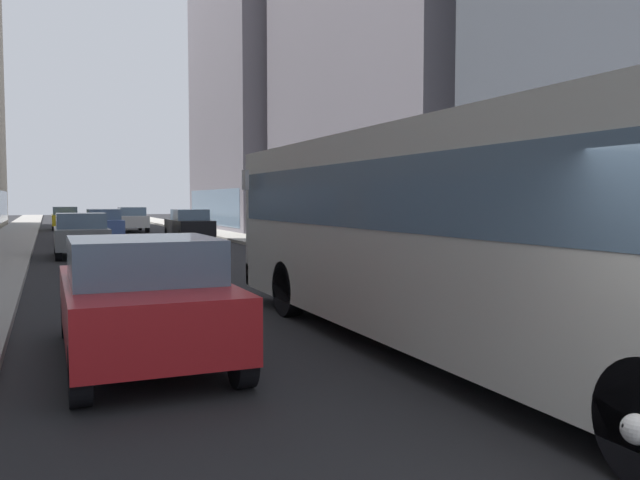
{
  "coord_description": "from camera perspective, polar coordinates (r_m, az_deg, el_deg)",
  "views": [
    {
      "loc": [
        -3.92,
        -2.56,
        2.1
      ],
      "look_at": [
        0.48,
        7.84,
        1.4
      ],
      "focal_mm": 36.21,
      "sensor_mm": 36.0,
      "label": 1
    }
  ],
  "objects": [
    {
      "name": "ground_plane",
      "position": [
        37.82,
        -16.93,
        0.22
      ],
      "size": [
        120.0,
        120.0,
        0.0
      ],
      "primitive_type": "plane",
      "color": "#232326"
    },
    {
      "name": "sidewalk_left",
      "position": [
        37.66,
        -25.59,
        0.13
      ],
      "size": [
        2.4,
        110.0,
        0.15
      ],
      "primitive_type": "cube",
      "color": "#9E9991",
      "rests_on": "ground"
    },
    {
      "name": "sidewalk_right",
      "position": [
        38.82,
        -8.54,
        0.53
      ],
      "size": [
        2.4,
        110.0,
        0.15
      ],
      "primitive_type": "cube",
      "color": "#ADA89E",
      "rests_on": "ground"
    },
    {
      "name": "building_right_far",
      "position": [
        47.4,
        -3.08,
        14.69
      ],
      "size": [
        10.74,
        15.22,
        22.52
      ],
      "color": "slate",
      "rests_on": "ground"
    },
    {
      "name": "transit_bus",
      "position": [
        8.96,
        11.92,
        1.4
      ],
      "size": [
        2.78,
        11.53,
        3.05
      ],
      "color": "silver",
      "rests_on": "ground"
    },
    {
      "name": "car_black_suv",
      "position": [
        33.94,
        -11.48,
        1.34
      ],
      "size": [
        1.74,
        4.73,
        1.62
      ],
      "color": "black",
      "rests_on": "ground"
    },
    {
      "name": "car_red_coupe",
      "position": [
        8.81,
        -15.45,
        -4.91
      ],
      "size": [
        1.93,
        4.44,
        1.62
      ],
      "color": "red",
      "rests_on": "ground"
    },
    {
      "name": "car_yellow_taxi",
      "position": [
        48.89,
        -21.61,
        1.81
      ],
      "size": [
        1.72,
        4.24,
        1.62
      ],
      "color": "yellow",
      "rests_on": "ground"
    },
    {
      "name": "car_blue_hatchback",
      "position": [
        36.01,
        -18.58,
        1.34
      ],
      "size": [
        1.73,
        4.59,
        1.62
      ],
      "color": "#4C6BB7",
      "rests_on": "ground"
    },
    {
      "name": "car_grey_wagon",
      "position": [
        25.34,
        -20.36,
        0.44
      ],
      "size": [
        1.83,
        3.91,
        1.62
      ],
      "color": "slate",
      "rests_on": "ground"
    },
    {
      "name": "car_white_van",
      "position": [
        44.52,
        -16.31,
        1.78
      ],
      "size": [
        1.74,
        4.51,
        1.62
      ],
      "color": "silver",
      "rests_on": "ground"
    }
  ]
}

